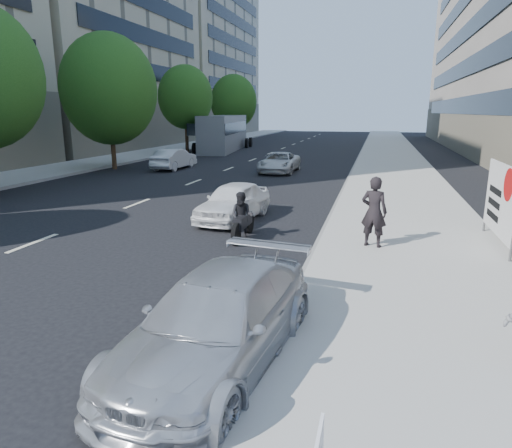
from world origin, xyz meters
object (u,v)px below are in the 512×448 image
(white_sedan_far, at_px, (279,162))
(protest_banner, at_px, (500,199))
(pedestrian_woman, at_px, (374,212))
(motorcycle, at_px, (242,218))
(bus, at_px, (224,133))
(parked_sedan, at_px, (217,321))
(white_sedan_mid, at_px, (174,159))
(white_sedan_near, at_px, (233,201))

(white_sedan_far, bearing_deg, protest_banner, -57.74)
(pedestrian_woman, relative_size, white_sedan_far, 0.43)
(motorcycle, relative_size, bus, 0.17)
(parked_sedan, bearing_deg, motorcycle, 110.30)
(white_sedan_mid, distance_m, white_sedan_far, 7.01)
(white_sedan_mid, xyz_separation_m, bus, (-1.56, 14.80, 0.97))
(pedestrian_woman, distance_m, white_sedan_far, 16.62)
(white_sedan_mid, height_order, white_sedan_far, white_sedan_mid)
(pedestrian_woman, relative_size, white_sedan_near, 0.49)
(bus, bearing_deg, white_sedan_near, -78.10)
(parked_sedan, bearing_deg, white_sedan_near, 113.02)
(white_sedan_near, xyz_separation_m, motorcycle, (1.00, -2.30, -0.02))
(protest_banner, bearing_deg, white_sedan_far, 122.06)
(pedestrian_woman, bearing_deg, white_sedan_mid, -35.74)
(pedestrian_woman, xyz_separation_m, bus, (-14.43, 30.18, 0.54))
(pedestrian_woman, height_order, white_sedan_mid, pedestrian_woman)
(motorcycle, bearing_deg, bus, 109.23)
(protest_banner, height_order, parked_sedan, protest_banner)
(pedestrian_woman, height_order, bus, bus)
(pedestrian_woman, distance_m, white_sedan_mid, 20.06)
(motorcycle, bearing_deg, white_sedan_near, 113.10)
(white_sedan_far, bearing_deg, bus, 120.55)
(protest_banner, xyz_separation_m, white_sedan_near, (-7.97, 1.53, -0.74))
(parked_sedan, distance_m, motorcycle, 6.82)
(motorcycle, bearing_deg, white_sedan_mid, 120.69)
(protest_banner, relative_size, parked_sedan, 0.66)
(white_sedan_near, xyz_separation_m, white_sedan_mid, (-8.15, 12.84, 0.01))
(white_sedan_mid, bearing_deg, white_sedan_near, 124.99)
(bus, bearing_deg, motorcycle, -77.76)
(white_sedan_near, relative_size, white_sedan_mid, 0.95)
(pedestrian_woman, xyz_separation_m, white_sedan_far, (-5.86, 15.54, -0.48))
(pedestrian_woman, xyz_separation_m, parked_sedan, (-2.14, -6.39, -0.42))
(white_sedan_mid, relative_size, motorcycle, 1.99)
(white_sedan_near, height_order, white_sedan_mid, white_sedan_mid)
(motorcycle, bearing_deg, pedestrian_woman, -4.08)
(pedestrian_woman, bearing_deg, white_sedan_far, -55.01)
(protest_banner, height_order, white_sedan_near, protest_banner)
(white_sedan_near, distance_m, bus, 29.31)
(motorcycle, height_order, bus, bus)
(white_sedan_near, bearing_deg, pedestrian_woman, -21.23)
(pedestrian_woman, height_order, white_sedan_near, pedestrian_woman)
(protest_banner, distance_m, motorcycle, 7.05)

